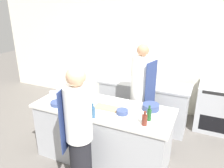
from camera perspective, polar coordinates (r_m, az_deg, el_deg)
name	(u,v)px	position (r m, az deg, el deg)	size (l,w,h in m)	color
ground_plane	(103,157)	(3.82, -2.29, -18.48)	(16.00, 16.00, 0.00)	#605B56
wall_back	(144,49)	(5.05, 8.46, 8.98)	(8.00, 0.06, 2.80)	silver
prep_counter	(103,133)	(3.54, -2.39, -12.67)	(2.12, 0.83, 0.92)	#A8AAAF
pass_counter	(143,104)	(4.48, 8.10, -5.24)	(1.78, 0.58, 0.92)	#A8AAAF
oven_range	(223,108)	(4.80, 26.95, -5.73)	(0.97, 0.68, 0.91)	#A8AAAF
chef_at_prep_near	(79,133)	(2.82, -8.63, -12.50)	(0.38, 0.37, 1.73)	black
chef_at_stove	(141,96)	(3.76, 7.54, -3.12)	(0.40, 0.38, 1.79)	black
bottle_olive_oil	(93,112)	(3.00, -5.01, -7.29)	(0.06, 0.06, 0.21)	#2D5175
bottle_vinegar	(149,115)	(2.96, 9.66, -7.86)	(0.06, 0.06, 0.21)	#19471E
bottle_wine	(145,120)	(2.85, 8.49, -9.18)	(0.07, 0.07, 0.20)	#5B2319
bowl_mixing_large	(122,112)	(3.11, 2.68, -7.27)	(0.17, 0.17, 0.06)	navy
bowl_prep_small	(151,107)	(3.26, 10.08, -5.91)	(0.25, 0.25, 0.09)	navy
bowl_ceramic_blue	(58,103)	(3.47, -13.87, -4.87)	(0.24, 0.24, 0.05)	navy
bowl_wooden_salad	(86,106)	(3.29, -6.86, -5.81)	(0.20, 0.20, 0.06)	navy
cup	(52,94)	(3.80, -15.42, -2.42)	(0.08, 0.08, 0.08)	white
cutting_board	(106,108)	(3.28, -1.46, -6.17)	(0.38, 0.19, 0.01)	tan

